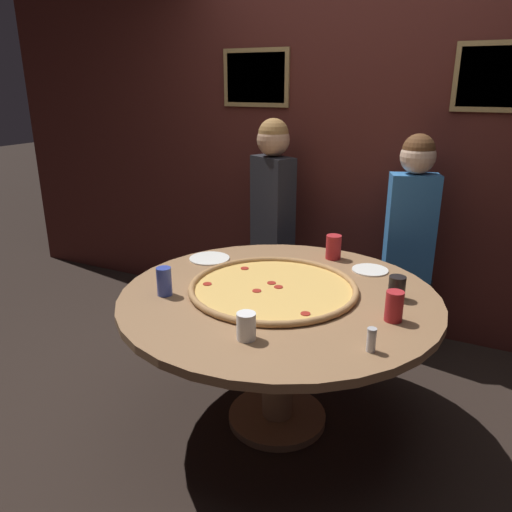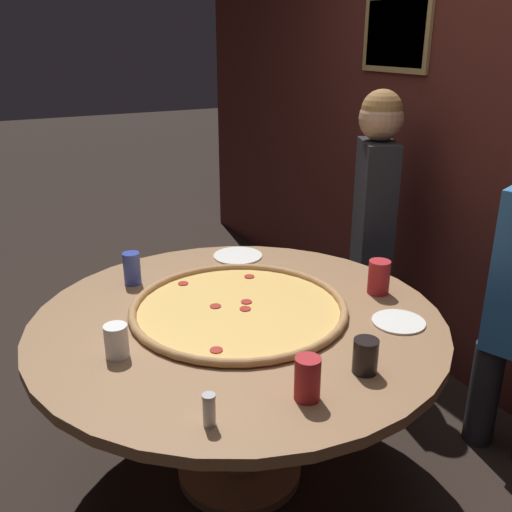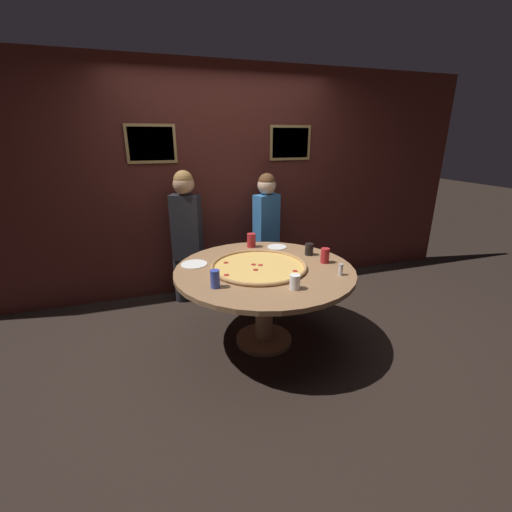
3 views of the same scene
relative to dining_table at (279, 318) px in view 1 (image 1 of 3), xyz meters
The scene contains 14 objects.
ground_plane 0.61m from the dining_table, ahead, with size 24.00×24.00×0.00m, color black.
back_wall 1.55m from the dining_table, 90.00° to the left, with size 6.40×0.08×2.60m.
dining_table is the anchor object (origin of this frame).
giant_pizza 0.15m from the dining_table, 149.74° to the left, with size 0.85×0.85×0.03m.
drink_cup_far_left 0.59m from the dining_table, 151.86° to the right, with size 0.07×0.07×0.14m, color #384CB7.
drink_cup_front_edge 0.60m from the dining_table, ahead, with size 0.08×0.08×0.14m, color #B22328.
drink_cup_beside_pizza 0.65m from the dining_table, 83.10° to the left, with size 0.09×0.09×0.14m, color #B22328.
drink_cup_far_right 0.52m from the dining_table, 81.79° to the right, with size 0.08×0.08×0.11m, color white.
drink_cup_centre_back 0.59m from the dining_table, 20.10° to the left, with size 0.08×0.08×0.11m, color black.
white_plate_right_side 0.65m from the dining_table, 154.09° to the left, with size 0.24×0.24×0.01m, color white.
white_plate_far_back 0.62m from the dining_table, 57.88° to the left, with size 0.20×0.20×0.01m, color white.
condiment_shaker 0.67m from the dining_table, 32.76° to the right, with size 0.04×0.04×0.10m.
diner_centre_back 1.20m from the dining_table, 69.18° to the left, with size 0.38×0.25×1.43m.
diner_side_left 1.20m from the dining_table, 116.43° to the left, with size 0.39×0.29×1.50m.
Camera 1 is at (0.91, -2.06, 1.72)m, focal length 35.00 mm.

